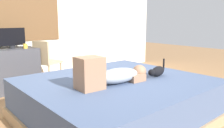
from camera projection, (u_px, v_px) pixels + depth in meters
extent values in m
plane|color=olive|center=(119.00, 115.00, 2.96)|extent=(16.00, 16.00, 0.00)
cube|color=beige|center=(37.00, 8.00, 4.49)|extent=(6.40, 0.12, 2.90)
cube|color=brown|center=(29.00, 15.00, 4.34)|extent=(1.20, 0.02, 0.98)
cube|color=white|center=(29.00, 15.00, 4.34)|extent=(1.12, 0.02, 0.90)
cube|color=#997A56|center=(116.00, 113.00, 2.84)|extent=(2.14, 1.95, 0.14)
cube|color=#425170|center=(116.00, 94.00, 2.80)|extent=(2.08, 1.89, 0.37)
ellipsoid|color=#8C939E|center=(118.00, 76.00, 2.59)|extent=(0.57, 0.29, 0.17)
sphere|color=#8C664C|center=(139.00, 72.00, 2.80)|extent=(0.17, 0.17, 0.17)
cube|color=#8C664C|center=(89.00, 73.00, 2.35)|extent=(0.27, 0.25, 0.34)
cube|color=#8C664C|center=(132.00, 77.00, 2.73)|extent=(0.22, 0.29, 0.08)
ellipsoid|color=black|center=(158.00, 71.00, 2.91)|extent=(0.27, 0.15, 0.13)
sphere|color=black|center=(152.00, 73.00, 2.79)|extent=(0.08, 0.08, 0.08)
cylinder|color=black|center=(164.00, 65.00, 3.01)|extent=(0.03, 0.03, 0.16)
cube|color=#38383D|center=(10.00, 70.00, 3.93)|extent=(0.90, 0.56, 0.74)
cylinder|color=black|center=(12.00, 47.00, 3.90)|extent=(0.10, 0.10, 0.05)
cube|color=black|center=(11.00, 37.00, 3.87)|extent=(0.48, 0.10, 0.30)
cylinder|color=gold|center=(25.00, 46.00, 3.91)|extent=(0.07, 0.07, 0.08)
cylinder|color=tan|center=(49.00, 72.00, 4.43)|extent=(0.04, 0.04, 0.44)
cylinder|color=tan|center=(61.00, 74.00, 4.28)|extent=(0.04, 0.04, 0.44)
cylinder|color=tan|center=(37.00, 75.00, 4.17)|extent=(0.04, 0.04, 0.44)
cylinder|color=tan|center=(49.00, 77.00, 4.02)|extent=(0.04, 0.04, 0.44)
cube|color=tan|center=(49.00, 62.00, 4.18)|extent=(0.48, 0.48, 0.04)
cube|color=tan|center=(41.00, 52.00, 4.00)|extent=(0.16, 0.37, 0.38)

